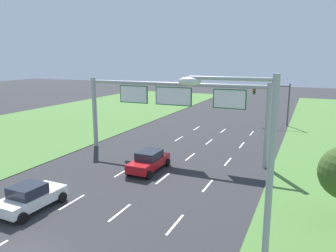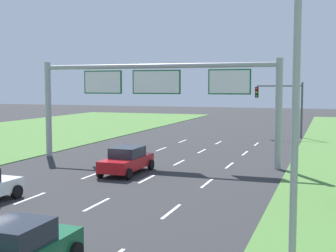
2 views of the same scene
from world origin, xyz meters
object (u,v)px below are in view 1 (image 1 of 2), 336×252
(car_mid_lane, at_px, (30,197))
(traffic_light_mast, at_px, (274,96))
(car_lead_silver, at_px, (149,161))
(street_lamp, at_px, (253,205))
(sign_gantry, at_px, (173,103))

(car_mid_lane, height_order, traffic_light_mast, traffic_light_mast)
(car_mid_lane, relative_size, traffic_light_mast, 0.75)
(car_lead_silver, relative_size, traffic_light_mast, 0.79)
(traffic_light_mast, bearing_deg, car_lead_silver, -106.61)
(car_lead_silver, height_order, car_mid_lane, car_lead_silver)
(car_lead_silver, xyz_separation_m, car_mid_lane, (-3.33, -8.97, -0.04))
(car_mid_lane, relative_size, street_lamp, 0.49)
(traffic_light_mast, bearing_deg, sign_gantry, -109.95)
(car_lead_silver, relative_size, street_lamp, 0.52)
(traffic_light_mast, bearing_deg, car_mid_lane, -107.68)
(car_lead_silver, xyz_separation_m, traffic_light_mast, (6.87, 23.01, 3.06))
(car_lead_silver, bearing_deg, traffic_light_mast, 74.34)
(car_mid_lane, height_order, sign_gantry, sign_gantry)
(car_mid_lane, bearing_deg, traffic_light_mast, 74.29)
(car_lead_silver, distance_m, traffic_light_mast, 24.21)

